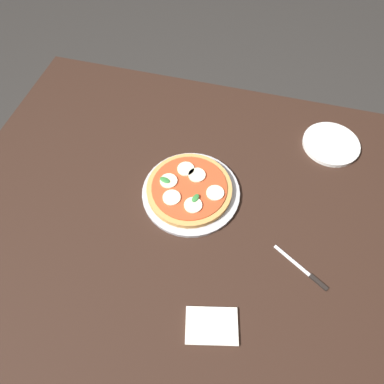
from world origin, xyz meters
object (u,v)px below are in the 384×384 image
(serving_tray, at_px, (192,193))
(napkin, at_px, (212,326))
(pizza, at_px, (189,189))
(knife, at_px, (307,273))
(plate_white, at_px, (331,144))
(dining_table, at_px, (186,222))

(serving_tray, bearing_deg, napkin, 111.83)
(pizza, height_order, knife, pizza)
(serving_tray, relative_size, napkin, 2.32)
(knife, bearing_deg, plate_white, -95.12)
(dining_table, height_order, plate_white, plate_white)
(dining_table, height_order, pizza, pizza)
(dining_table, distance_m, knife, 0.39)
(serving_tray, distance_m, napkin, 0.39)
(pizza, distance_m, plate_white, 0.52)
(serving_tray, height_order, napkin, serving_tray)
(plate_white, relative_size, napkin, 1.46)
(serving_tray, bearing_deg, pizza, -11.40)
(dining_table, bearing_deg, napkin, 116.06)
(plate_white, bearing_deg, pizza, 36.25)
(pizza, xyz_separation_m, napkin, (-0.15, 0.37, -0.02))
(serving_tray, bearing_deg, plate_white, -142.97)
(dining_table, distance_m, serving_tray, 0.10)
(plate_white, xyz_separation_m, knife, (0.04, 0.47, -0.00))
(knife, bearing_deg, napkin, 42.09)
(pizza, relative_size, plate_white, 1.38)
(dining_table, height_order, knife, knife)
(pizza, relative_size, napkin, 2.01)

